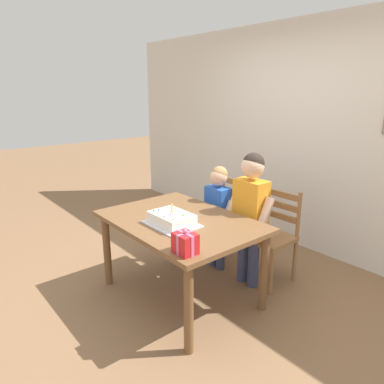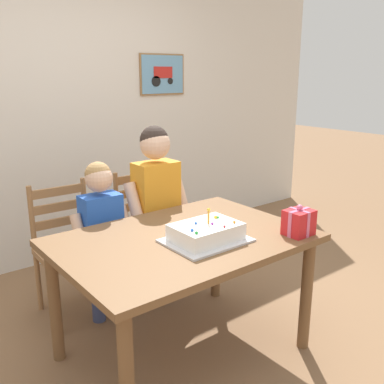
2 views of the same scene
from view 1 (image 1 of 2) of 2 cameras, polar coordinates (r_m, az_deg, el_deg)
name	(u,v)px [view 1 (image 1 of 2)]	position (r m, az deg, el deg)	size (l,w,h in m)	color
ground_plane	(181,295)	(3.43, -1.81, -16.29)	(20.00, 20.00, 0.00)	#846042
back_wall	(306,138)	(4.30, 17.89, 8.24)	(6.40, 0.11, 2.60)	silver
dining_table	(180,230)	(3.12, -1.91, -6.08)	(1.40, 0.99, 0.75)	brown
birthday_cake	(172,219)	(2.95, -3.31, -4.43)	(0.44, 0.34, 0.19)	silver
gift_box_red_large	(185,243)	(2.45, -1.10, -8.26)	(0.16, 0.14, 0.18)	red
chair_left	(224,217)	(3.96, 5.26, -4.12)	(0.43, 0.43, 0.92)	#996B42
chair_right	(271,235)	(3.57, 12.69, -6.82)	(0.43, 0.43, 0.92)	#996B42
child_older	(251,207)	(3.32, 9.43, -2.41)	(0.47, 0.26, 1.30)	#38426B
child_younger	(218,208)	(3.64, 4.20, -2.54)	(0.40, 0.23, 1.11)	#38426B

